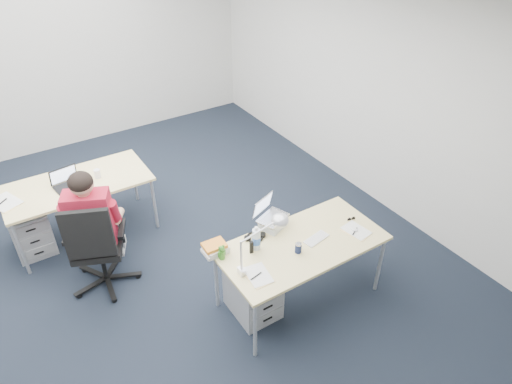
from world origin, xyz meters
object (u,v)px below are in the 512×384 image
at_px(drawer_pedestal_far, 31,230).
at_px(wireless_keyboard, 316,239).
at_px(seated_person, 96,223).
at_px(bear_figurine, 222,252).
at_px(drawer_pedestal_near, 253,290).
at_px(water_bottle, 256,238).
at_px(silver_laptop, 273,214).
at_px(dark_laptop, 67,178).
at_px(desk_far, 77,186).
at_px(book_stack, 215,248).
at_px(sunglasses, 351,219).
at_px(desk_lamp, 256,246).
at_px(cordless_phone, 251,247).
at_px(office_chair, 101,261).
at_px(can_koozie, 298,248).
at_px(far_cup, 97,174).
at_px(computer_mouse, 354,229).
at_px(desk_near, 302,247).
at_px(headphones, 255,237).

height_order(drawer_pedestal_far, wireless_keyboard, wireless_keyboard).
relative_size(seated_person, bear_figurine, 9.02).
xyz_separation_m(drawer_pedestal_near, water_bottle, (0.08, 0.07, 0.58)).
distance_m(silver_laptop, dark_laptop, 2.37).
distance_m(desk_far, wireless_keyboard, 2.80).
height_order(desk_far, wireless_keyboard, wireless_keyboard).
relative_size(drawer_pedestal_near, water_bottle, 2.18).
height_order(book_stack, dark_laptop, dark_laptop).
distance_m(sunglasses, desk_lamp, 1.20).
distance_m(water_bottle, cordless_phone, 0.10).
bearing_deg(desk_lamp, water_bottle, 38.47).
bearing_deg(seated_person, drawer_pedestal_far, 150.38).
xyz_separation_m(wireless_keyboard, book_stack, (-0.90, 0.36, 0.04)).
height_order(office_chair, can_koozie, office_chair).
xyz_separation_m(seated_person, sunglasses, (2.18, -1.42, 0.06)).
xyz_separation_m(book_stack, sunglasses, (1.39, -0.31, -0.04)).
relative_size(drawer_pedestal_near, far_cup, 5.38).
distance_m(drawer_pedestal_near, can_koozie, 0.66).
bearing_deg(drawer_pedestal_near, sunglasses, -4.55).
xyz_separation_m(office_chair, bear_figurine, (0.87, -1.03, 0.49)).
bearing_deg(silver_laptop, computer_mouse, -57.99).
relative_size(drawer_pedestal_near, wireless_keyboard, 2.08).
bearing_deg(water_bottle, desk_lamp, -122.62).
distance_m(desk_near, bear_figurine, 0.78).
bearing_deg(desk_far, computer_mouse, -48.47).
bearing_deg(far_cup, book_stack, -74.03).
xyz_separation_m(drawer_pedestal_far, can_koozie, (2.02, -2.34, 0.51)).
distance_m(computer_mouse, far_cup, 2.94).
xyz_separation_m(seated_person, drawer_pedestal_near, (1.06, -1.33, -0.40)).
distance_m(drawer_pedestal_far, headphones, 2.69).
height_order(water_bottle, far_cup, water_bottle).
bearing_deg(headphones, office_chair, 156.82).
distance_m(drawer_pedestal_far, dark_laptop, 0.77).
height_order(computer_mouse, headphones, headphones).
bearing_deg(desk_lamp, drawer_pedestal_far, 105.73).
xyz_separation_m(headphones, dark_laptop, (-1.28, 1.86, 0.09)).
relative_size(office_chair, sunglasses, 12.31).
bearing_deg(desk_near, bear_figurine, 162.99).
xyz_separation_m(silver_laptop, cordless_phone, (-0.37, -0.20, -0.09)).
distance_m(silver_laptop, water_bottle, 0.35).
bearing_deg(headphones, silver_laptop, 24.62).
xyz_separation_m(desk_far, far_cup, (0.24, -0.03, 0.10)).
height_order(drawer_pedestal_near, sunglasses, sunglasses).
distance_m(computer_mouse, desk_lamp, 1.11).
distance_m(water_bottle, bear_figurine, 0.34).
bearing_deg(computer_mouse, sunglasses, 45.13).
distance_m(desk_far, water_bottle, 2.33).
bearing_deg(desk_lamp, cordless_phone, 51.60).
bearing_deg(silver_laptop, desk_far, 105.79).
height_order(drawer_pedestal_near, bear_figurine, bear_figurine).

